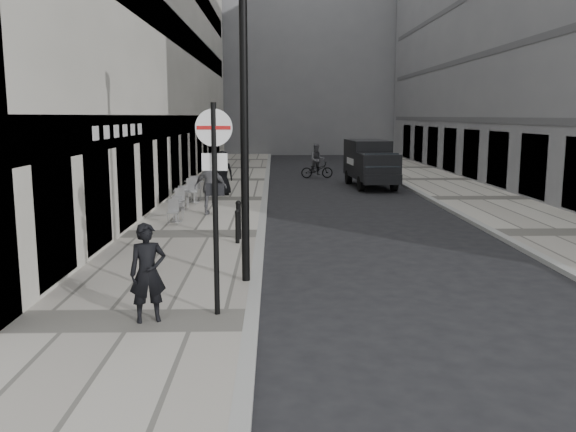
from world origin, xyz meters
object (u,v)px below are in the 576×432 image
at_px(lamppost, 244,107).
at_px(panel_van, 370,161).
at_px(walking_man, 148,273).
at_px(sign_post, 215,181).
at_px(cyclist, 317,165).

distance_m(lamppost, panel_van, 18.79).
xyz_separation_m(walking_man, lamppost, (1.51, 2.53, 2.74)).
relative_size(sign_post, panel_van, 0.72).
bearing_deg(cyclist, lamppost, -103.03).
relative_size(walking_man, panel_van, 0.33).
bearing_deg(panel_van, lamppost, -110.78).
height_order(sign_post, cyclist, sign_post).
relative_size(walking_man, sign_post, 0.46).
relative_size(walking_man, lamppost, 0.26).
bearing_deg(sign_post, panel_van, 79.96).
relative_size(lamppost, cyclist, 3.29).
height_order(lamppost, cyclist, lamppost).
bearing_deg(walking_man, cyclist, 61.61).
height_order(lamppost, panel_van, lamppost).
bearing_deg(walking_man, panel_van, 53.35).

